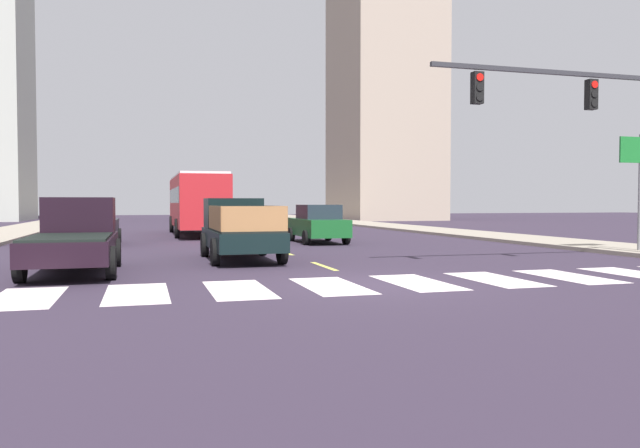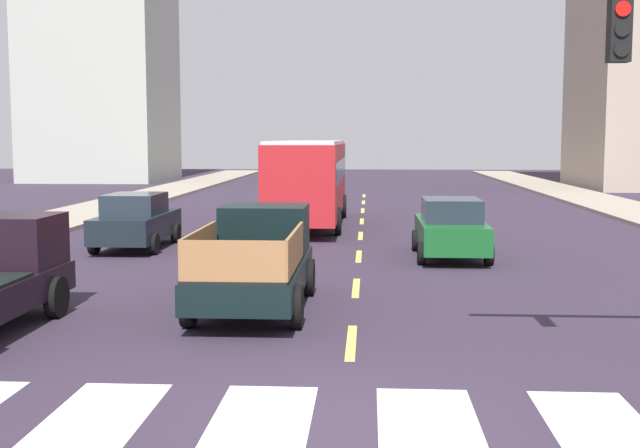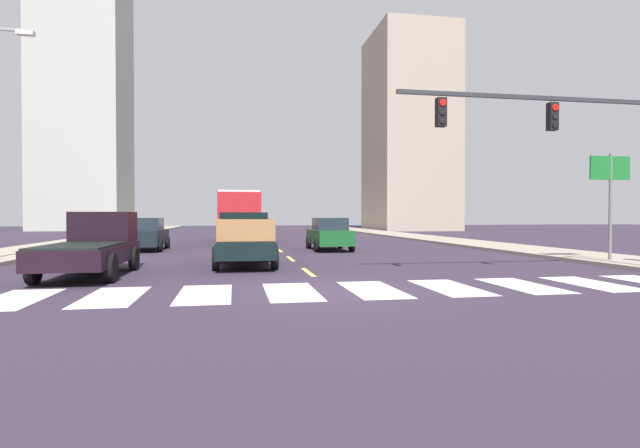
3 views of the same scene
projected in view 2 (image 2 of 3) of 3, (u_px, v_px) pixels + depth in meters
The scene contains 18 objects.
ground_plane at pixel (344, 426), 9.69m from camera, with size 160.00×160.00×0.00m, color #302637.
sidewalk_left at pixel (2, 234), 28.30m from camera, with size 3.67×110.00×0.15m, color gray.
crosswalk_stripe_3 at pixel (94, 420), 9.87m from camera, with size 1.22×2.93×0.01m, color silver.
crosswalk_stripe_4 at pixel (260, 424), 9.75m from camera, with size 1.22×2.93×0.01m, color silver.
crosswalk_stripe_5 at pixel (429, 427), 9.63m from camera, with size 1.22×2.93×0.01m, color silver.
crosswalk_stripe_6 at pixel (603, 431), 9.51m from camera, with size 1.22×2.93×0.01m, color silver.
lane_dash_0 at pixel (351, 342), 13.66m from camera, with size 0.16×2.40×0.01m, color #D5D355.
lane_dash_1 at pixel (356, 288), 18.63m from camera, with size 0.16×2.40×0.01m, color #D5D355.
lane_dash_2 at pixel (359, 256), 23.59m from camera, with size 0.16×2.40×0.01m, color #D5D355.
lane_dash_3 at pixel (361, 236), 28.55m from camera, with size 0.16×2.40×0.01m, color #D5D355.
lane_dash_4 at pixel (362, 221), 33.52m from camera, with size 0.16×2.40×0.01m, color #D5D355.
lane_dash_5 at pixel (363, 211), 38.48m from camera, with size 0.16×2.40×0.01m, color #D5D355.
lane_dash_6 at pixel (363, 202), 43.44m from camera, with size 0.16×2.40×0.01m, color #D5D355.
lane_dash_7 at pixel (364, 196), 48.40m from camera, with size 0.16×2.40×0.01m, color #D5D355.
pickup_stakebed at pixel (257, 260), 16.58m from camera, with size 2.18×5.20×1.96m.
city_bus at pixel (309, 176), 31.57m from camera, with size 2.72×10.80×3.32m.
sedan_near_right at pixel (136, 221), 25.19m from camera, with size 2.02×4.40×1.72m.
sedan_far at pixel (451, 228), 23.17m from camera, with size 2.02×4.40×1.72m.
Camera 2 is at (0.28, -9.38, 3.42)m, focal length 45.53 mm.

